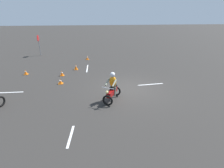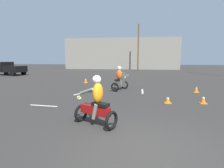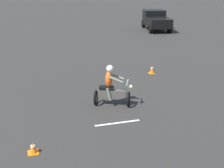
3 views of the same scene
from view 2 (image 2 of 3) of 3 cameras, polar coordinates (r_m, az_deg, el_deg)
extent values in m
plane|color=#2D2B28|center=(4.57, 9.65, -20.21)|extent=(120.00, 120.00, 0.00)
torus|color=black|center=(6.23, -10.05, -9.29)|extent=(0.37, 0.58, 0.60)
torus|color=black|center=(5.43, -0.15, -11.85)|extent=(0.37, 0.58, 0.60)
cube|color=maroon|center=(5.74, -5.50, -8.44)|extent=(1.09, 0.72, 0.28)
cube|color=black|center=(5.55, -3.80, -6.66)|extent=(0.62, 0.49, 0.10)
cylinder|color=silver|center=(6.03, -9.89, -3.02)|extent=(0.36, 0.64, 0.04)
sphere|color=#F2E08C|center=(6.15, -10.70, -4.52)|extent=(0.22, 0.22, 0.16)
ellipsoid|color=orange|center=(5.53, -4.64, -2.89)|extent=(0.43, 0.48, 0.64)
cylinder|color=slate|center=(5.86, -5.64, -1.77)|extent=(0.53, 0.33, 0.27)
cylinder|color=slate|center=(5.57, -8.34, -2.35)|extent=(0.53, 0.33, 0.27)
cylinder|color=slate|center=(5.78, -3.82, -8.30)|extent=(0.27, 0.22, 0.51)
cylinder|color=slate|center=(5.58, -5.66, -8.95)|extent=(0.27, 0.22, 0.51)
sphere|color=silver|center=(5.49, -5.01, 1.46)|extent=(0.38, 0.38, 0.28)
torus|color=black|center=(12.64, 4.07, -0.22)|extent=(0.59, 0.35, 0.60)
torus|color=black|center=(11.53, 0.95, -1.02)|extent=(0.59, 0.35, 0.60)
cube|color=#4C4742|center=(12.05, 2.59, 0.43)|extent=(0.69, 1.10, 0.28)
cube|color=black|center=(11.83, 2.06, 1.36)|extent=(0.47, 0.62, 0.10)
cylinder|color=silver|center=(12.51, 3.99, 2.93)|extent=(0.65, 0.33, 0.04)
sphere|color=#F2E08C|center=(12.64, 4.27, 2.16)|extent=(0.21, 0.21, 0.16)
ellipsoid|color=#EA5919|center=(11.88, 2.31, 3.14)|extent=(0.48, 0.42, 0.64)
cylinder|color=slate|center=(12.04, 3.87, 3.43)|extent=(0.31, 0.53, 0.27)
cylinder|color=slate|center=(12.23, 2.22, 3.52)|extent=(0.31, 0.53, 0.27)
cylinder|color=slate|center=(11.89, 2.93, 0.33)|extent=(0.21, 0.27, 0.51)
cylinder|color=slate|center=(12.03, 1.77, 0.43)|extent=(0.21, 0.27, 0.51)
sphere|color=silver|center=(11.88, 2.42, 5.17)|extent=(0.37, 0.37, 0.28)
cylinder|color=black|center=(28.54, -31.30, 3.51)|extent=(0.79, 0.39, 0.76)
cylinder|color=black|center=(26.24, -26.93, 3.51)|extent=(0.79, 0.39, 0.76)
cylinder|color=black|center=(25.08, -29.70, 3.13)|extent=(0.79, 0.39, 0.76)
cube|color=black|center=(26.03, -29.18, 4.32)|extent=(2.72, 2.32, 0.80)
cube|color=black|center=(27.46, -31.89, 4.79)|extent=(1.93, 2.17, 1.30)
cube|color=black|center=(27.95, -32.80, 5.48)|extent=(0.44, 1.69, 0.56)
cube|color=orange|center=(9.06, 17.70, -5.85)|extent=(0.32, 0.32, 0.03)
cone|color=orange|center=(9.02, 17.75, -4.81)|extent=(0.24, 0.24, 0.31)
cylinder|color=white|center=(9.01, 17.77, -4.52)|extent=(0.13, 0.13, 0.05)
cube|color=orange|center=(9.64, 27.57, -5.57)|extent=(0.32, 0.32, 0.03)
cone|color=orange|center=(9.60, 27.65, -4.41)|extent=(0.24, 0.24, 0.37)
cylinder|color=white|center=(9.59, 27.67, -4.08)|extent=(0.13, 0.13, 0.05)
cube|color=orange|center=(15.92, -8.56, 0.44)|extent=(0.32, 0.32, 0.03)
cone|color=orange|center=(15.89, -8.58, 1.23)|extent=(0.24, 0.24, 0.41)
cylinder|color=white|center=(15.89, -8.59, 1.45)|extent=(0.13, 0.13, 0.05)
cube|color=orange|center=(12.57, 25.74, -2.40)|extent=(0.32, 0.32, 0.03)
cone|color=orange|center=(12.53, 25.80, -1.50)|extent=(0.24, 0.24, 0.37)
cylinder|color=white|center=(12.52, 25.81, -1.25)|extent=(0.13, 0.13, 0.05)
cube|color=silver|center=(11.82, 9.91, -2.38)|extent=(0.13, 1.63, 0.01)
cube|color=silver|center=(8.77, -21.39, -6.58)|extent=(1.39, 0.21, 0.01)
cylinder|color=brown|center=(31.69, 8.58, 11.64)|extent=(0.24, 0.24, 8.11)
cube|color=gray|center=(40.75, 3.46, 9.67)|extent=(23.13, 10.94, 6.28)
camera|label=1|loc=(12.19, -51.75, 17.11)|focal=28.00mm
camera|label=3|loc=(13.26, 58.61, 16.48)|focal=50.00mm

